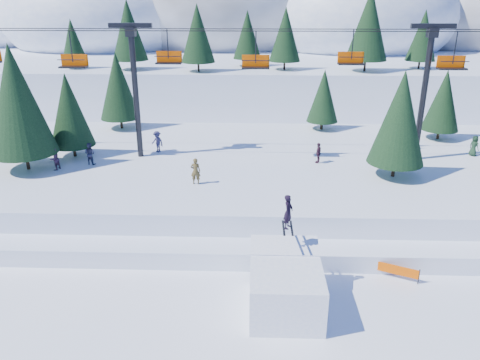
{
  "coord_description": "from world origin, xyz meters",
  "views": [
    {
      "loc": [
        0.3,
        -17.77,
        14.48
      ],
      "look_at": [
        -0.52,
        6.0,
        5.2
      ],
      "focal_mm": 35.0,
      "sensor_mm": 36.0,
      "label": 1
    }
  ],
  "objects_px": {
    "chairlift": "(260,71)",
    "jump_kicker": "(286,285)",
    "banner_near": "(392,269)",
    "banner_far": "(410,259)"
  },
  "relations": [
    {
      "from": "jump_kicker",
      "to": "chairlift",
      "type": "height_order",
      "value": "chairlift"
    },
    {
      "from": "banner_far",
      "to": "chairlift",
      "type": "bearing_deg",
      "value": 125.34
    },
    {
      "from": "jump_kicker",
      "to": "banner_far",
      "type": "distance_m",
      "value": 8.42
    },
    {
      "from": "banner_near",
      "to": "jump_kicker",
      "type": "bearing_deg",
      "value": -154.55
    },
    {
      "from": "chairlift",
      "to": "banner_near",
      "type": "xyz_separation_m",
      "value": [
        7.36,
        -13.35,
        -8.78
      ]
    },
    {
      "from": "chairlift",
      "to": "banner_near",
      "type": "height_order",
      "value": "chairlift"
    },
    {
      "from": "chairlift",
      "to": "jump_kicker",
      "type": "bearing_deg",
      "value": -85.42
    },
    {
      "from": "jump_kicker",
      "to": "banner_near",
      "type": "distance_m",
      "value": 6.76
    },
    {
      "from": "jump_kicker",
      "to": "banner_near",
      "type": "relative_size",
      "value": 2.1
    },
    {
      "from": "chairlift",
      "to": "banner_near",
      "type": "bearing_deg",
      "value": -61.13
    }
  ]
}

